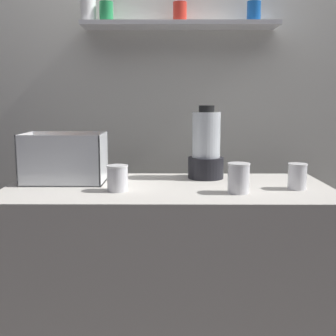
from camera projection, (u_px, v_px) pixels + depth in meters
counter at (168, 285)px, 1.90m from camera, size 1.40×0.64×0.90m
back_wall_unit at (169, 101)px, 2.52m from camera, size 2.60×0.24×2.50m
carrot_display_bin at (65, 166)px, 1.91m from camera, size 0.36×0.23×0.22m
blender_pitcher at (206, 149)px, 2.00m from camera, size 0.17×0.17×0.34m
juice_cup_orange_far_left at (118, 179)px, 1.73m from camera, size 0.09×0.09×0.11m
juice_cup_orange_left at (239, 180)px, 1.69m from camera, size 0.09×0.09×0.12m
juice_cup_carrot_middle at (297, 178)px, 1.76m from camera, size 0.08×0.08×0.11m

